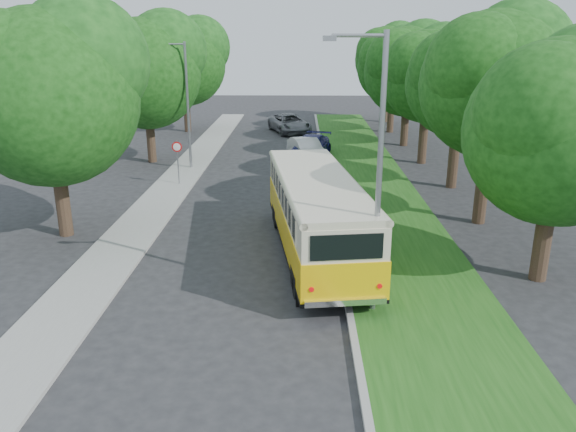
{
  "coord_description": "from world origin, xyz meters",
  "views": [
    {
      "loc": [
        2.13,
        -17.56,
        7.87
      ],
      "look_at": [
        1.68,
        2.1,
        1.5
      ],
      "focal_mm": 35.0,
      "sensor_mm": 36.0,
      "label": 1
    }
  ],
  "objects_px": {
    "lamppost_near": "(376,169)",
    "vintage_bus": "(317,217)",
    "lamppost_far": "(186,101)",
    "car_silver": "(315,172)",
    "car_blue": "(310,147)",
    "car_grey": "(290,123)",
    "car_white": "(307,149)"
  },
  "relations": [
    {
      "from": "lamppost_far",
      "to": "car_grey",
      "type": "distance_m",
      "value": 15.17
    },
    {
      "from": "lamppost_far",
      "to": "car_silver",
      "type": "xyz_separation_m",
      "value": [
        7.65,
        -3.57,
        -3.4
      ]
    },
    {
      "from": "vintage_bus",
      "to": "car_grey",
      "type": "relative_size",
      "value": 1.87
    },
    {
      "from": "lamppost_far",
      "to": "car_silver",
      "type": "relative_size",
      "value": 1.79
    },
    {
      "from": "vintage_bus",
      "to": "car_blue",
      "type": "height_order",
      "value": "vintage_bus"
    },
    {
      "from": "car_blue",
      "to": "lamppost_far",
      "type": "bearing_deg",
      "value": -140.75
    },
    {
      "from": "car_blue",
      "to": "car_grey",
      "type": "relative_size",
      "value": 0.91
    },
    {
      "from": "car_silver",
      "to": "car_blue",
      "type": "height_order",
      "value": "car_blue"
    },
    {
      "from": "car_blue",
      "to": "car_grey",
      "type": "distance_m",
      "value": 10.36
    },
    {
      "from": "vintage_bus",
      "to": "car_silver",
      "type": "bearing_deg",
      "value": 81.03
    },
    {
      "from": "car_silver",
      "to": "car_white",
      "type": "distance_m",
      "value": 6.33
    },
    {
      "from": "car_white",
      "to": "lamppost_far",
      "type": "bearing_deg",
      "value": -176.46
    },
    {
      "from": "lamppost_near",
      "to": "vintage_bus",
      "type": "distance_m",
      "value": 5.46
    },
    {
      "from": "car_white",
      "to": "car_grey",
      "type": "xyz_separation_m",
      "value": [
        -1.32,
        10.83,
        0.05
      ]
    },
    {
      "from": "car_white",
      "to": "car_blue",
      "type": "bearing_deg",
      "value": 49.33
    },
    {
      "from": "car_silver",
      "to": "car_grey",
      "type": "distance_m",
      "value": 17.23
    },
    {
      "from": "car_silver",
      "to": "car_grey",
      "type": "bearing_deg",
      "value": 85.41
    },
    {
      "from": "vintage_bus",
      "to": "lamppost_near",
      "type": "bearing_deg",
      "value": -79.34
    },
    {
      "from": "lamppost_far",
      "to": "car_grey",
      "type": "relative_size",
      "value": 1.35
    },
    {
      "from": "car_silver",
      "to": "car_white",
      "type": "xyz_separation_m",
      "value": [
        -0.43,
        6.32,
        0.01
      ]
    },
    {
      "from": "car_grey",
      "to": "car_white",
      "type": "bearing_deg",
      "value": -101.19
    },
    {
      "from": "lamppost_near",
      "to": "car_blue",
      "type": "bearing_deg",
      "value": 93.77
    },
    {
      "from": "vintage_bus",
      "to": "car_blue",
      "type": "relative_size",
      "value": 2.05
    },
    {
      "from": "vintage_bus",
      "to": "lamppost_far",
      "type": "bearing_deg",
      "value": 110.04
    },
    {
      "from": "car_silver",
      "to": "car_blue",
      "type": "bearing_deg",
      "value": 81.04
    },
    {
      "from": "lamppost_near",
      "to": "vintage_bus",
      "type": "xyz_separation_m",
      "value": [
        -1.48,
        4.43,
        -2.83
      ]
    },
    {
      "from": "car_grey",
      "to": "car_blue",
      "type": "bearing_deg",
      "value": -99.39
    },
    {
      "from": "car_blue",
      "to": "lamppost_near",
      "type": "bearing_deg",
      "value": -71.05
    },
    {
      "from": "car_silver",
      "to": "car_grey",
      "type": "relative_size",
      "value": 0.75
    },
    {
      "from": "lamppost_near",
      "to": "car_white",
      "type": "relative_size",
      "value": 1.84
    },
    {
      "from": "car_grey",
      "to": "lamppost_far",
      "type": "bearing_deg",
      "value": -131.61
    },
    {
      "from": "lamppost_far",
      "to": "car_blue",
      "type": "xyz_separation_m",
      "value": [
        7.47,
        3.34,
        -3.38
      ]
    }
  ]
}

